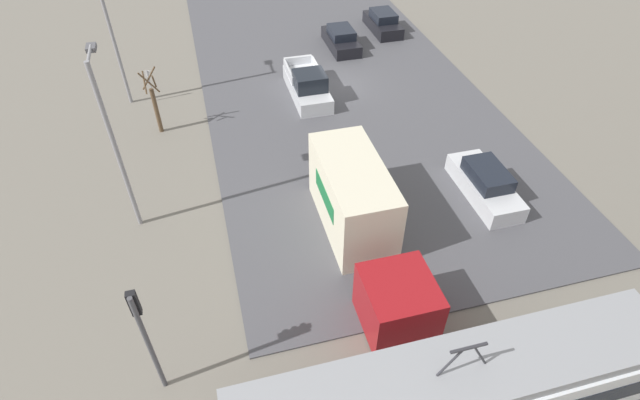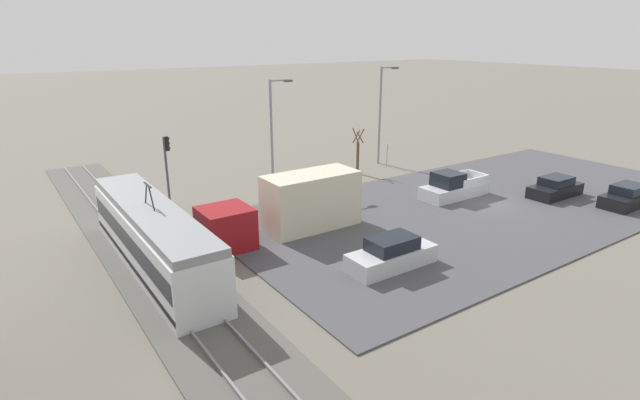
{
  "view_description": "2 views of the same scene",
  "coord_description": "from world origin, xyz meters",
  "px_view_note": "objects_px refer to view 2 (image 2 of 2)",
  "views": [
    {
      "loc": [
        8.61,
        27.96,
        16.26
      ],
      "look_at": [
        4.45,
        12.22,
        1.65
      ],
      "focal_mm": 28.0,
      "sensor_mm": 36.0,
      "label": 1
    },
    {
      "loc": [
        -20.65,
        27.96,
        11.15
      ],
      "look_at": [
        2.44,
        12.21,
        1.9
      ],
      "focal_mm": 28.0,
      "sensor_mm": 36.0,
      "label": 2
    }
  ],
  "objects_px": {
    "traffic_light_pole": "(167,162)",
    "sedan_car_0": "(392,254)",
    "box_truck": "(292,207)",
    "light_rail_tram": "(153,238)",
    "street_lamp_near_crossing": "(274,125)",
    "sedan_car_2": "(555,188)",
    "street_tree": "(358,153)",
    "no_parking_sign": "(387,153)",
    "sedan_car_1": "(627,197)",
    "pickup_truck": "(453,187)",
    "street_lamp_mid_block": "(382,109)"
  },
  "relations": [
    {
      "from": "light_rail_tram",
      "to": "street_lamp_near_crossing",
      "type": "xyz_separation_m",
      "value": [
        9.59,
        -12.27,
        3.04
      ]
    },
    {
      "from": "no_parking_sign",
      "to": "light_rail_tram",
      "type": "bearing_deg",
      "value": 110.78
    },
    {
      "from": "sedan_car_1",
      "to": "street_lamp_mid_block",
      "type": "height_order",
      "value": "street_lamp_mid_block"
    },
    {
      "from": "box_truck",
      "to": "street_lamp_near_crossing",
      "type": "xyz_separation_m",
      "value": [
        9.41,
        -4.15,
        3.04
      ]
    },
    {
      "from": "sedan_car_1",
      "to": "street_lamp_mid_block",
      "type": "bearing_deg",
      "value": 17.18
    },
    {
      "from": "sedan_car_2",
      "to": "street_tree",
      "type": "distance_m",
      "value": 15.29
    },
    {
      "from": "pickup_truck",
      "to": "street_lamp_near_crossing",
      "type": "xyz_separation_m",
      "value": [
        10.22,
        8.86,
        3.87
      ]
    },
    {
      "from": "box_truck",
      "to": "sedan_car_0",
      "type": "distance_m",
      "value": 7.12
    },
    {
      "from": "sedan_car_2",
      "to": "street_lamp_mid_block",
      "type": "bearing_deg",
      "value": -165.73
    },
    {
      "from": "box_truck",
      "to": "street_lamp_near_crossing",
      "type": "bearing_deg",
      "value": -23.81
    },
    {
      "from": "light_rail_tram",
      "to": "no_parking_sign",
      "type": "relative_size",
      "value": 6.61
    },
    {
      "from": "street_tree",
      "to": "street_lamp_mid_block",
      "type": "relative_size",
      "value": 0.45
    },
    {
      "from": "box_truck",
      "to": "no_parking_sign",
      "type": "xyz_separation_m",
      "value": [
        8.62,
        -15.07,
        -0.36
      ]
    },
    {
      "from": "box_truck",
      "to": "pickup_truck",
      "type": "xyz_separation_m",
      "value": [
        -0.81,
        -13.01,
        -0.83
      ]
    },
    {
      "from": "pickup_truck",
      "to": "sedan_car_1",
      "type": "xyz_separation_m",
      "value": [
        -8.03,
        -8.28,
        -0.1
      ]
    },
    {
      "from": "sedan_car_0",
      "to": "street_lamp_mid_block",
      "type": "relative_size",
      "value": 0.55
    },
    {
      "from": "box_truck",
      "to": "street_lamp_near_crossing",
      "type": "height_order",
      "value": "street_lamp_near_crossing"
    },
    {
      "from": "street_lamp_near_crossing",
      "to": "box_truck",
      "type": "bearing_deg",
      "value": 156.19
    },
    {
      "from": "sedan_car_0",
      "to": "street_lamp_mid_block",
      "type": "bearing_deg",
      "value": 140.72
    },
    {
      "from": "sedan_car_1",
      "to": "traffic_light_pole",
      "type": "xyz_separation_m",
      "value": [
        17.39,
        25.73,
        2.48
      ]
    },
    {
      "from": "sedan_car_1",
      "to": "traffic_light_pole",
      "type": "height_order",
      "value": "traffic_light_pole"
    },
    {
      "from": "street_tree",
      "to": "street_lamp_mid_block",
      "type": "bearing_deg",
      "value": -66.34
    },
    {
      "from": "box_truck",
      "to": "sedan_car_0",
      "type": "relative_size",
      "value": 2.05
    },
    {
      "from": "sedan_car_0",
      "to": "no_parking_sign",
      "type": "height_order",
      "value": "no_parking_sign"
    },
    {
      "from": "traffic_light_pole",
      "to": "sedan_car_0",
      "type": "bearing_deg",
      "value": -158.49
    },
    {
      "from": "no_parking_sign",
      "to": "street_lamp_mid_block",
      "type": "bearing_deg",
      "value": -15.68
    },
    {
      "from": "sedan_car_2",
      "to": "no_parking_sign",
      "type": "xyz_separation_m",
      "value": [
        13.47,
        4.17,
        0.59
      ]
    },
    {
      "from": "sedan_car_0",
      "to": "street_lamp_near_crossing",
      "type": "distance_m",
      "value": 16.94
    },
    {
      "from": "sedan_car_0",
      "to": "no_parking_sign",
      "type": "distance_m",
      "value": 20.51
    },
    {
      "from": "street_lamp_near_crossing",
      "to": "sedan_car_0",
      "type": "bearing_deg",
      "value": 171.24
    },
    {
      "from": "light_rail_tram",
      "to": "street_tree",
      "type": "relative_size",
      "value": 3.5
    },
    {
      "from": "light_rail_tram",
      "to": "street_lamp_mid_block",
      "type": "xyz_separation_m",
      "value": [
        10.19,
        -23.58,
        3.31
      ]
    },
    {
      "from": "light_rail_tram",
      "to": "street_lamp_near_crossing",
      "type": "height_order",
      "value": "street_lamp_near_crossing"
    },
    {
      "from": "traffic_light_pole",
      "to": "street_lamp_near_crossing",
      "type": "xyz_separation_m",
      "value": [
        0.86,
        -8.59,
        1.48
      ]
    },
    {
      "from": "sedan_car_2",
      "to": "traffic_light_pole",
      "type": "relative_size",
      "value": 0.89
    },
    {
      "from": "sedan_car_0",
      "to": "street_tree",
      "type": "bearing_deg",
      "value": 147.02
    },
    {
      "from": "sedan_car_0",
      "to": "street_tree",
      "type": "xyz_separation_m",
      "value": [
        15.14,
        -9.83,
        1.03
      ]
    },
    {
      "from": "box_truck",
      "to": "sedan_car_2",
      "type": "distance_m",
      "value": 19.87
    },
    {
      "from": "sedan_car_1",
      "to": "street_tree",
      "type": "height_order",
      "value": "street_tree"
    },
    {
      "from": "street_lamp_near_crossing",
      "to": "no_parking_sign",
      "type": "xyz_separation_m",
      "value": [
        -0.79,
        -10.91,
        -3.4
      ]
    },
    {
      "from": "box_truck",
      "to": "sedan_car_1",
      "type": "height_order",
      "value": "box_truck"
    },
    {
      "from": "box_truck",
      "to": "traffic_light_pole",
      "type": "xyz_separation_m",
      "value": [
        8.56,
        4.44,
        1.56
      ]
    },
    {
      "from": "sedan_car_0",
      "to": "street_tree",
      "type": "relative_size",
      "value": 1.22
    },
    {
      "from": "sedan_car_0",
      "to": "sedan_car_2",
      "type": "relative_size",
      "value": 1.1
    },
    {
      "from": "street_lamp_near_crossing",
      "to": "traffic_light_pole",
      "type": "bearing_deg",
      "value": 95.7
    },
    {
      "from": "box_truck",
      "to": "street_lamp_mid_block",
      "type": "distance_m",
      "value": 18.72
    },
    {
      "from": "sedan_car_0",
      "to": "no_parking_sign",
      "type": "xyz_separation_m",
      "value": [
        15.5,
        -13.43,
        0.53
      ]
    },
    {
      "from": "no_parking_sign",
      "to": "box_truck",
      "type": "bearing_deg",
      "value": 119.77
    },
    {
      "from": "sedan_car_1",
      "to": "street_lamp_mid_block",
      "type": "xyz_separation_m",
      "value": [
        18.85,
        5.83,
        4.23
      ]
    },
    {
      "from": "traffic_light_pole",
      "to": "box_truck",
      "type": "bearing_deg",
      "value": -152.58
    }
  ]
}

